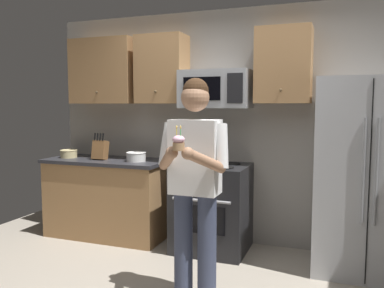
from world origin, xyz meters
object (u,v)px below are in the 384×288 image
Objects in this scene: microwave at (216,89)px; bowl_large_white at (136,156)px; knife_block at (100,150)px; oven_range at (212,208)px; person at (195,177)px; cupcake at (179,143)px; bowl_small_colored at (69,154)px; refrigerator at (367,176)px.

bowl_large_white is (-0.89, -0.14, -0.75)m from microwave.
microwave reaches higher than knife_block.
microwave reaches higher than oven_range.
person is (0.20, -1.22, -0.72)m from microwave.
microwave is at bearing 97.42° from cupcake.
knife_block reaches higher than oven_range.
oven_range is 1.88m from bowl_small_colored.
oven_range is 1.26× the size of microwave.
microwave is 1.43m from person.
bowl_small_colored is (-3.31, 0.02, 0.07)m from refrigerator.
microwave is 1.53m from knife_block.
refrigerator reaches higher than bowl_large_white.
person is (1.56, -1.07, -0.04)m from knife_block.
bowl_large_white is at bearing 179.54° from refrigerator.
refrigerator is at bearing -1.50° from oven_range.
person is 0.44m from cupcake.
bowl_large_white is at bearing 135.36° from person.
refrigerator is 10.35× the size of cupcake.
person reaches higher than knife_block.
bowl_large_white is 1.29× the size of cupcake.
oven_range is 1.26m from microwave.
oven_range is 2.91× the size of knife_block.
knife_block is at bearing 145.51° from person.
bowl_large_white is 0.91m from bowl_small_colored.
microwave is 3.30× the size of bowl_large_white.
bowl_small_colored is at bearing -179.31° from oven_range.
microwave reaches higher than bowl_large_white.
bowl_small_colored is (-1.81, -0.14, -0.75)m from microwave.
knife_block reaches higher than bowl_small_colored.
person is (0.20, -1.10, 0.53)m from oven_range.
refrigerator is 5.63× the size of knife_block.
cupcake is (0.20, -1.55, -0.43)m from microwave.
bowl_small_colored is 0.12× the size of person.
refrigerator is 3.31m from bowl_small_colored.
cupcake is (1.56, -1.40, 0.26)m from knife_block.
bowl_small_colored is (-0.45, 0.01, -0.06)m from knife_block.
bowl_large_white is 0.13× the size of person.
oven_range is at bearing 1.30° from bowl_large_white.
cupcake is at bearing -35.03° from bowl_small_colored.
cupcake is at bearing -81.97° from oven_range.
bowl_large_white is 1.10× the size of bowl_small_colored.
refrigerator is at bearing 46.95° from cupcake.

